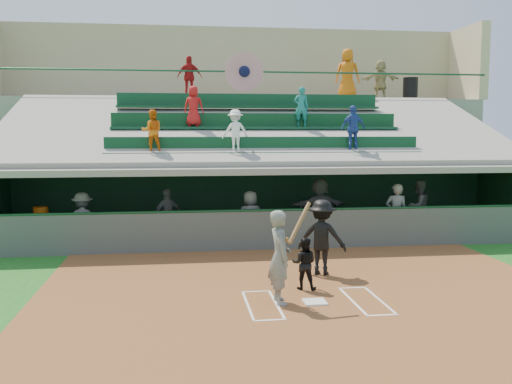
{
  "coord_description": "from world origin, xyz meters",
  "views": [
    {
      "loc": [
        -2.54,
        -10.44,
        3.33
      ],
      "look_at": [
        -0.67,
        3.5,
        1.8
      ],
      "focal_mm": 40.0,
      "sensor_mm": 36.0,
      "label": 1
    }
  ],
  "objects": [
    {
      "name": "ground",
      "position": [
        0.0,
        0.0,
        0.0
      ],
      "size": [
        100.0,
        100.0,
        0.0
      ],
      "primitive_type": "plane",
      "color": "#195818",
      "rests_on": "ground"
    },
    {
      "name": "dirt_slab",
      "position": [
        0.0,
        0.5,
        0.01
      ],
      "size": [
        11.0,
        9.0,
        0.02
      ],
      "primitive_type": "cube",
      "color": "brown",
      "rests_on": "ground"
    },
    {
      "name": "home_plate",
      "position": [
        0.0,
        0.0,
        0.04
      ],
      "size": [
        0.43,
        0.43,
        0.03
      ],
      "primitive_type": "cube",
      "color": "white",
      "rests_on": "dirt_slab"
    },
    {
      "name": "batters_box_chalk",
      "position": [
        0.0,
        0.0,
        0.02
      ],
      "size": [
        2.65,
        1.85,
        0.01
      ],
      "color": "white",
      "rests_on": "dirt_slab"
    },
    {
      "name": "dugout_floor",
      "position": [
        0.0,
        6.75,
        0.02
      ],
      "size": [
        16.0,
        3.5,
        0.04
      ],
      "primitive_type": "cube",
      "color": "gray",
      "rests_on": "ground"
    },
    {
      "name": "concourse_slab",
      "position": [
        0.0,
        13.5,
        2.3
      ],
      "size": [
        20.0,
        3.0,
        4.6
      ],
      "primitive_type": "cube",
      "color": "gray",
      "rests_on": "ground"
    },
    {
      "name": "grandstand",
      "position": [
        -0.0,
        10.51,
        2.26
      ],
      "size": [
        20.4,
        10.4,
        7.8
      ],
      "color": "#4D524D",
      "rests_on": "ground"
    },
    {
      "name": "batter_at_plate",
      "position": [
        -0.67,
        0.08,
        0.93
      ],
      "size": [
        0.87,
        0.76,
        1.95
      ],
      "color": "#60625D",
      "rests_on": "dirt_slab"
    },
    {
      "name": "catcher",
      "position": [
        -0.0,
        0.96,
        0.56
      ],
      "size": [
        0.63,
        0.55,
        1.09
      ],
      "primitive_type": "imported",
      "rotation": [
        0.0,
        0.0,
        2.84
      ],
      "color": "black",
      "rests_on": "dirt_slab"
    },
    {
      "name": "home_umpire",
      "position": [
        0.67,
        2.14,
        0.88
      ],
      "size": [
        1.28,
        1.03,
        1.73
      ],
      "primitive_type": "imported",
      "rotation": [
        0.0,
        0.0,
        2.74
      ],
      "color": "black",
      "rests_on": "dirt_slab"
    },
    {
      "name": "dugout_bench",
      "position": [
        0.14,
        7.99,
        0.24
      ],
      "size": [
        13.44,
        1.52,
        0.4
      ],
      "primitive_type": "cube",
      "rotation": [
        0.0,
        0.0,
        0.08
      ],
      "color": "#926035",
      "rests_on": "dugout_floor"
    },
    {
      "name": "white_table",
      "position": [
        -6.61,
        6.49,
        0.38
      ],
      "size": [
        0.84,
        0.67,
        0.68
      ],
      "primitive_type": "cube",
      "rotation": [
        0.0,
        0.0,
        0.12
      ],
      "color": "white",
      "rests_on": "dugout_floor"
    },
    {
      "name": "water_cooler",
      "position": [
        -6.53,
        6.47,
        0.93
      ],
      "size": [
        0.42,
        0.42,
        0.42
      ],
      "primitive_type": "cylinder",
      "color": "#D35A0C",
      "rests_on": "white_table"
    },
    {
      "name": "dugout_player_a",
      "position": [
        -5.27,
        5.85,
        0.82
      ],
      "size": [
        1.04,
        0.64,
        1.56
      ],
      "primitive_type": "imported",
      "rotation": [
        0.0,
        0.0,
        3.2
      ],
      "color": "#585B56",
      "rests_on": "dugout_floor"
    },
    {
      "name": "dugout_player_b",
      "position": [
        -2.92,
        6.37,
        0.83
      ],
      "size": [
        1.0,
        0.8,
        1.58
      ],
      "primitive_type": "imported",
      "rotation": [
        0.0,
        0.0,
        3.66
      ],
      "color": "#5C5F59",
      "rests_on": "dugout_floor"
    },
    {
      "name": "dugout_player_c",
      "position": [
        -0.55,
        5.64,
        0.82
      ],
      "size": [
        0.84,
        0.63,
        1.56
      ],
      "primitive_type": "imported",
      "rotation": [
        0.0,
        0.0,
        3.34
      ],
      "color": "#51534E",
      "rests_on": "dugout_floor"
    },
    {
      "name": "dugout_player_d",
      "position": [
        1.74,
        6.65,
        0.95
      ],
      "size": [
        1.74,
        0.71,
        1.82
      ],
      "primitive_type": "imported",
      "rotation": [
        0.0,
        0.0,
        3.25
      ],
      "color": "#595C57",
      "rests_on": "dugout_floor"
    },
    {
      "name": "dugout_player_e",
      "position": [
        3.75,
        5.45,
        0.91
      ],
      "size": [
        0.7,
        0.54,
        1.73
      ],
      "primitive_type": "imported",
      "rotation": [
        0.0,
        0.0,
        2.93
      ],
      "color": "#5D605B",
      "rests_on": "dugout_floor"
    },
    {
      "name": "dugout_player_f",
      "position": [
        5.04,
        6.83,
        0.89
      ],
      "size": [
        1.01,
        0.92,
        1.7
      ],
      "primitive_type": "imported",
      "rotation": [
        0.0,
        0.0,
        3.55
      ],
      "color": "#5F625C",
      "rests_on": "dugout_floor"
    },
    {
      "name": "trash_bin",
      "position": [
        7.04,
        12.57,
        5.06
      ],
      "size": [
        0.61,
        0.61,
        0.91
      ],
      "primitive_type": "cylinder",
      "color": "black",
      "rests_on": "concourse_slab"
    },
    {
      "name": "concourse_staff_a",
      "position": [
        -2.12,
        12.12,
        5.4
      ],
      "size": [
        0.94,
        0.41,
        1.59
      ],
      "primitive_type": "imported",
      "rotation": [
        0.0,
        0.0,
        3.12
      ],
      "color": "#AA1314",
      "rests_on": "concourse_slab"
    },
    {
      "name": "concourse_staff_b",
      "position": [
        4.3,
        12.47,
        5.61
      ],
      "size": [
        1.16,
        0.96,
        2.03
      ],
      "primitive_type": "imported",
      "rotation": [
        0.0,
        0.0,
        2.78
      ],
      "color": "#CD600C",
      "rests_on": "concourse_slab"
    },
    {
      "name": "concourse_staff_c",
      "position": [
        5.84,
        12.84,
        5.42
      ],
      "size": [
        1.6,
        0.87,
        1.65
      ],
      "primitive_type": "imported",
      "rotation": [
        0.0,
        0.0,
        2.88
      ],
      "color": "tan",
      "rests_on": "concourse_slab"
    }
  ]
}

